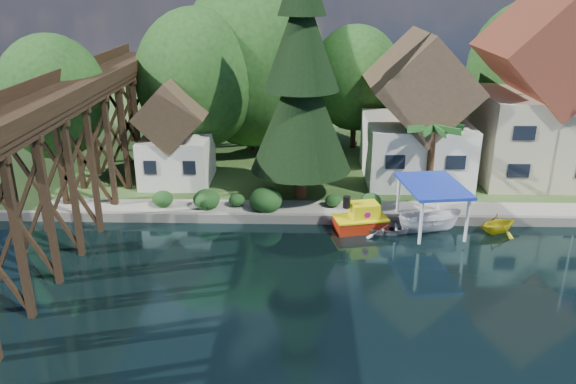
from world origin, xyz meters
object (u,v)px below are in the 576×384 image
object	(u,v)px
boat_yellow	(499,222)
shed	(176,139)
tugboat	(361,219)
house_left	(417,118)
palm_tree	(434,130)
boat_white_a	(386,226)
trestle_bridge	(54,156)
boat_canopy	(430,212)
conifer	(301,81)
house_center	(538,101)

from	to	relation	value
boat_yellow	shed	bearing A→B (deg)	47.73
tugboat	house_left	bearing A→B (deg)	61.52
palm_tree	boat_white_a	xyz separation A→B (m)	(-3.59, -5.02, -4.95)
trestle_bridge	house_left	xyz separation A→B (m)	(23.00, 10.83, -0.21)
boat_canopy	boat_yellow	xyz separation A→B (m)	(4.33, 0.09, -0.67)
palm_tree	boat_yellow	world-z (taller)	palm_tree
shed	conifer	world-z (taller)	conifer
conifer	tugboat	bearing A→B (deg)	-48.90
tugboat	boat_white_a	distance (m)	1.62
house_center	palm_tree	size ratio (longest dim) A/B	2.51
house_left	boat_yellow	xyz separation A→B (m)	(3.72, -9.08, -4.43)
house_center	tugboat	size ratio (longest dim) A/B	3.86
boat_canopy	boat_yellow	distance (m)	4.38
trestle_bridge	tugboat	world-z (taller)	trestle_bridge
palm_tree	boat_yellow	bearing A→B (deg)	-55.71
conifer	tugboat	distance (m)	9.90
palm_tree	boat_canopy	size ratio (longest dim) A/B	1.02
boat_white_a	boat_yellow	world-z (taller)	boat_yellow
house_left	tugboat	distance (m)	11.08
conifer	boat_canopy	distance (m)	11.87
house_left	conifer	bearing A→B (deg)	-152.73
house_left	boat_canopy	size ratio (longest dim) A/B	2.03
boat_white_a	boat_canopy	bearing A→B (deg)	-87.94
shed	conifer	distance (m)	10.89
boat_white_a	tugboat	bearing A→B (deg)	85.73
shed	boat_white_a	bearing A→B (deg)	-27.36
house_left	boat_canopy	distance (m)	9.93
boat_white_a	boat_canopy	xyz separation A→B (m)	(2.66, -0.04, 0.99)
trestle_bridge	boat_white_a	bearing A→B (deg)	4.93
boat_yellow	boat_white_a	bearing A→B (deg)	67.33
tugboat	boat_white_a	bearing A→B (deg)	-7.26
house_center	boat_white_a	distance (m)	16.71
trestle_bridge	boat_canopy	distance (m)	22.81
trestle_bridge	tugboat	distance (m)	18.84
house_center	boat_canopy	size ratio (longest dim) A/B	2.56
boat_yellow	boat_canopy	bearing A→B (deg)	68.13
trestle_bridge	conifer	world-z (taller)	conifer
house_left	palm_tree	bearing A→B (deg)	-85.42
trestle_bridge	house_center	distance (m)	33.96
house_left	boat_yellow	bearing A→B (deg)	-67.70
tugboat	boat_yellow	size ratio (longest dim) A/B	1.34
shed	tugboat	distance (m)	15.43
boat_white_a	shed	bearing A→B (deg)	65.63
trestle_bridge	shed	xyz separation A→B (m)	(5.00, 9.33, -1.52)
boat_canopy	boat_yellow	size ratio (longest dim) A/B	2.02
house_center	boat_yellow	world-z (taller)	house_center
house_center	palm_tree	world-z (taller)	house_center
boat_white_a	boat_canopy	world-z (taller)	boat_canopy
palm_tree	boat_yellow	distance (m)	7.60
shed	boat_yellow	distance (m)	23.22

